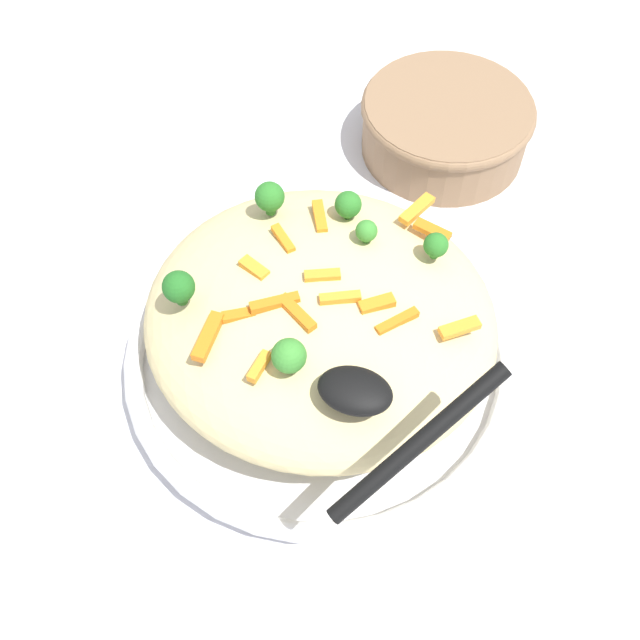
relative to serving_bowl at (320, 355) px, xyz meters
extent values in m
plane|color=silver|center=(0.00, 0.00, -0.02)|extent=(2.40, 2.40, 0.00)
cylinder|color=silver|center=(0.00, 0.00, -0.01)|extent=(0.33, 0.33, 0.02)
torus|color=silver|center=(0.00, 0.00, 0.01)|extent=(0.36, 0.36, 0.02)
torus|color=black|center=(0.00, 0.00, 0.01)|extent=(0.35, 0.35, 0.00)
ellipsoid|color=#DBC689|center=(0.00, 0.00, 0.06)|extent=(0.31, 0.29, 0.10)
cube|color=orange|center=(0.05, -0.01, 0.11)|extent=(0.03, 0.03, 0.01)
cube|color=orange|center=(0.00, 0.01, 0.11)|extent=(0.03, 0.02, 0.01)
cube|color=orange|center=(-0.06, 0.00, 0.11)|extent=(0.03, 0.02, 0.01)
cube|color=orange|center=(0.06, 0.11, 0.11)|extent=(0.03, 0.04, 0.01)
cube|color=orange|center=(0.07, -0.02, 0.11)|extent=(0.03, 0.03, 0.01)
cube|color=orange|center=(0.02, -0.01, 0.11)|extent=(0.03, 0.02, 0.01)
cube|color=orange|center=(-0.02, 0.07, 0.11)|extent=(0.02, 0.04, 0.01)
cube|color=orange|center=(-0.05, -0.05, 0.11)|extent=(0.03, 0.02, 0.01)
cube|color=orange|center=(0.12, -0.01, 0.11)|extent=(0.03, 0.03, 0.01)
cube|color=orange|center=(-0.01, -0.03, 0.11)|extent=(0.04, 0.03, 0.01)
cube|color=orange|center=(-0.03, -0.03, 0.11)|extent=(0.04, 0.03, 0.01)
cube|color=orange|center=(0.07, 0.09, 0.11)|extent=(0.03, 0.02, 0.01)
cube|color=orange|center=(-0.04, 0.04, 0.11)|extent=(0.03, 0.03, 0.01)
cube|color=orange|center=(-0.02, -0.09, 0.11)|extent=(0.01, 0.03, 0.01)
cube|color=orange|center=(-0.07, -0.07, 0.11)|extent=(0.01, 0.04, 0.01)
cylinder|color=#377928|center=(0.00, -0.08, 0.11)|extent=(0.01, 0.01, 0.01)
sphere|color=#3D8E33|center=(0.00, -0.08, 0.12)|extent=(0.03, 0.03, 0.03)
cylinder|color=#296820|center=(0.00, 0.08, 0.11)|extent=(0.01, 0.01, 0.01)
sphere|color=#2D7A28|center=(0.00, 0.08, 0.12)|extent=(0.02, 0.02, 0.02)
cylinder|color=#296820|center=(0.08, 0.06, 0.11)|extent=(0.01, 0.01, 0.01)
sphere|color=#2D7A28|center=(0.08, 0.06, 0.12)|extent=(0.02, 0.02, 0.02)
cylinder|color=#205B1C|center=(-0.10, -0.04, 0.11)|extent=(0.01, 0.01, 0.01)
sphere|color=#236B23|center=(-0.10, -0.04, 0.12)|extent=(0.03, 0.03, 0.03)
cylinder|color=#377928|center=(0.02, 0.06, 0.11)|extent=(0.01, 0.01, 0.01)
sphere|color=#3D8E33|center=(0.02, 0.06, 0.12)|extent=(0.02, 0.02, 0.02)
cylinder|color=#296820|center=(-0.07, 0.07, 0.11)|extent=(0.01, 0.01, 0.01)
sphere|color=#2D7A28|center=(-0.07, 0.07, 0.12)|extent=(0.03, 0.03, 0.03)
ellipsoid|color=black|center=(0.05, -0.09, 0.12)|extent=(0.06, 0.04, 0.02)
cylinder|color=black|center=(0.11, -0.13, 0.15)|extent=(0.10, 0.12, 0.07)
cylinder|color=#8C6B4C|center=(0.05, 0.33, 0.01)|extent=(0.19, 0.19, 0.07)
torus|color=#8C6B4C|center=(0.05, 0.33, 0.04)|extent=(0.20, 0.20, 0.02)
camera|label=1|loc=(0.10, -0.34, 0.59)|focal=41.33mm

